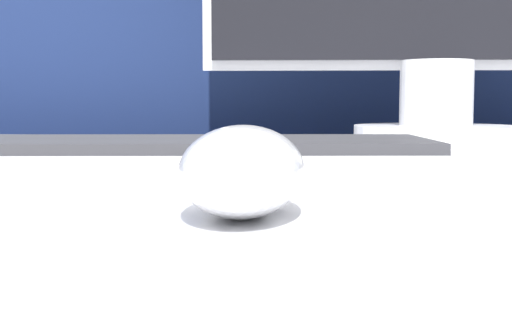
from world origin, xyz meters
TOP-DOWN VIEW (x-y plane):
  - partition_panel at (0.00, 0.72)m, footprint 5.00×0.03m
  - computer_mouse_near at (0.00, -0.13)m, footprint 0.06×0.11m
  - keyboard at (-0.08, 0.08)m, footprint 0.44×0.17m

SIDE VIEW (x-z plane):
  - partition_panel at x=0.00m, z-range 0.00..1.02m
  - keyboard at x=-0.08m, z-range 0.73..0.76m
  - computer_mouse_near at x=0.00m, z-range 0.73..0.78m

